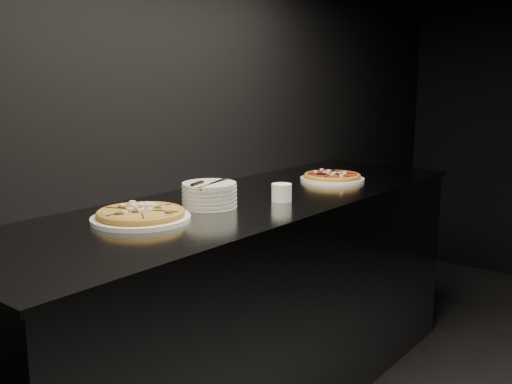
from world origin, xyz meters
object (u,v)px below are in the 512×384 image
Objects in this scene: plate_stack at (209,195)px; cutlery at (208,183)px; pizza_mushroom at (141,215)px; pizza_tomato at (332,177)px; counter at (251,303)px; ramekin at (282,192)px.

cutlery is (0.01, -0.02, 0.05)m from plate_stack.
cutlery is at bearing 83.46° from pizza_mushroom.
pizza_tomato is (0.09, 1.12, -0.00)m from pizza_mushroom.
pizza_mushroom is at bearing -94.99° from counter.
plate_stack reaches higher than pizza_tomato.
ramekin is at bearing 44.57° from cutlery.
counter is 0.52m from ramekin.
pizza_tomato reaches higher than counter.
counter is 7.17× the size of pizza_tomato.
pizza_tomato is 1.53× the size of cutlery.
pizza_tomato is 1.64× the size of plate_stack.
pizza_mushroom is 0.31m from cutlery.
plate_stack is 2.57× the size of ramekin.
pizza_mushroom is 1.93× the size of plate_stack.
cutlery reaches higher than pizza_tomato.
pizza_mushroom reaches higher than counter.
pizza_tomato is 0.55m from ramekin.
cutlery reaches higher than ramekin.
cutlery is at bearing -93.06° from counter.
pizza_mushroom is 0.60m from ramekin.
pizza_mushroom is 4.95× the size of ramekin.
cutlery is at bearing -93.95° from pizza_tomato.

